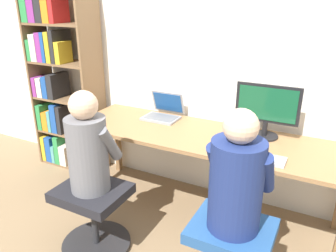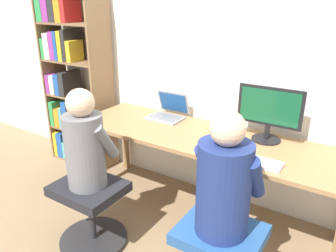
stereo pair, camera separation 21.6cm
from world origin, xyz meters
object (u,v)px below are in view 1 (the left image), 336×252
at_px(desktop_monitor, 267,110).
at_px(laptop, 163,113).
at_px(bookshelf, 57,80).
at_px(person_at_monitor, 237,178).
at_px(person_at_laptop, 88,147).
at_px(office_chair_right, 94,214).
at_px(keyboard, 252,156).

xyz_separation_m(desktop_monitor, laptop, (-0.90, 0.02, -0.17)).
bearing_deg(bookshelf, person_at_monitor, -21.63).
xyz_separation_m(laptop, bookshelf, (-1.23, -0.03, 0.18)).
bearing_deg(person_at_laptop, person_at_monitor, 3.45).
relative_size(desktop_monitor, office_chair_right, 0.95).
relative_size(desktop_monitor, bookshelf, 0.25).
distance_m(laptop, person_at_laptop, 0.95).
bearing_deg(person_at_monitor, office_chair_right, -176.26).
xyz_separation_m(office_chair_right, person_at_laptop, (0.00, 0.01, 0.53)).
relative_size(laptop, keyboard, 0.72).
height_order(office_chair_right, person_at_laptop, person_at_laptop).
bearing_deg(laptop, person_at_laptop, -93.50).
relative_size(office_chair_right, bookshelf, 0.27).
height_order(laptop, person_at_monitor, person_at_monitor).
xyz_separation_m(desktop_monitor, person_at_monitor, (0.03, -0.87, -0.13)).
bearing_deg(desktop_monitor, person_at_monitor, -87.82).
bearing_deg(person_at_monitor, bookshelf, 158.37).
height_order(desktop_monitor, bookshelf, bookshelf).
bearing_deg(person_at_laptop, bookshelf, 141.84).
distance_m(laptop, person_at_monitor, 1.29).
bearing_deg(office_chair_right, bookshelf, 141.68).
height_order(office_chair_right, bookshelf, bookshelf).
bearing_deg(desktop_monitor, bookshelf, -179.74).
height_order(laptop, office_chair_right, laptop).
bearing_deg(person_at_laptop, office_chair_right, -90.00).
bearing_deg(person_at_monitor, keyboard, 92.77).
bearing_deg(bookshelf, office_chair_right, -38.32).
height_order(person_at_monitor, bookshelf, bookshelf).
relative_size(laptop, person_at_laptop, 0.44).
height_order(office_chair_right, person_at_monitor, person_at_monitor).
relative_size(desktop_monitor, person_at_monitor, 0.67).
relative_size(person_at_monitor, person_at_laptop, 1.02).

